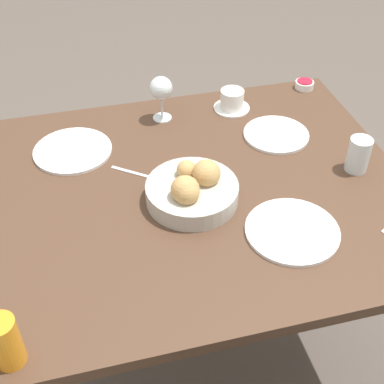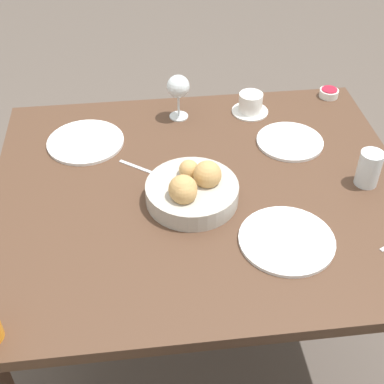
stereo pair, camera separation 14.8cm
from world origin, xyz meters
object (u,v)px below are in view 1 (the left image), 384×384
Objects in this scene: bread_basket at (192,190)px; plate_near_right at (73,151)px; plate_near_left at (276,135)px; jam_bowl_berry at (304,85)px; wine_glass at (161,89)px; juice_glass at (5,342)px; plate_far_center at (292,231)px; spoon_coffee at (130,172)px; water_tumbler at (358,155)px; coffee_cup at (232,101)px.

bread_basket is 1.06× the size of plate_near_right.
plate_near_left is 0.34m from jam_bowl_berry.
plate_near_right is at bearing 12.34° from jam_bowl_berry.
wine_glass is at bearing -90.86° from bread_basket.
plate_near_left is 1.05m from juice_glass.
plate_far_center is 1.60× the size of wine_glass.
plate_far_center is 2.37× the size of spoon_coffee.
juice_glass is at bearing 37.14° from plate_near_left.
plate_near_left is 0.28m from water_tumbler.
juice_glass is 1.08m from water_tumbler.
coffee_cup reaches higher than plate_far_center.
jam_bowl_berry is 0.78m from spoon_coffee.
bread_basket is 2.06× the size of coffee_cup.
water_tumbler is (-1.00, -0.41, -0.01)m from juice_glass.
wine_glass is at bearing -70.67° from plate_far_center.
bread_basket reaches higher than plate_far_center.
jam_bowl_berry is at bearing -167.01° from coffee_cup.
plate_near_left is 1.67× the size of juice_glass.
bread_basket is at bearing 89.14° from wine_glass.
juice_glass is (0.84, 0.63, 0.06)m from plate_near_left.
plate_near_left is 1.36× the size of wine_glass.
juice_glass is 0.97m from wine_glass.
plate_far_center is at bearing 35.35° from water_tumbler.
water_tumbler is at bearing -157.78° from juice_glass.
wine_glass is (-0.50, -0.83, 0.05)m from juice_glass.
plate_near_right is 0.98× the size of plate_far_center.
spoon_coffee is at bearing 8.07° from plate_near_left.
spoon_coffee is (0.37, -0.36, -0.00)m from plate_far_center.
bread_basket is at bearing -141.52° from juice_glass.
water_tumbler reaches higher than spoon_coffee.
water_tumbler reaches higher than jam_bowl_berry.
bread_basket reaches higher than spoon_coffee.
plate_far_center is at bearing 136.18° from spoon_coffee.
water_tumbler is 0.86× the size of coffee_cup.
wine_glass is 1.24× the size of coffee_cup.
water_tumbler is 0.66m from wine_glass.
plate_far_center is at bearing 109.33° from wine_glass.
plate_near_left is 1.98× the size of water_tumbler.
plate_far_center is 1.96× the size of juice_glass.
plate_near_left is 0.22m from coffee_cup.
wine_glass reaches higher than juice_glass.
water_tumbler is 1.59× the size of jam_bowl_berry.
plate_far_center is at bearing 87.24° from coffee_cup.
bread_basket is at bearing 35.14° from plate_near_left.
bread_basket is 0.44m from plate_near_right.
bread_basket is 0.63m from juice_glass.
plate_near_left and plate_near_right have the same top height.
juice_glass is (0.19, 0.71, 0.06)m from plate_near_right.
plate_near_left is 0.85× the size of plate_far_center.
water_tumbler is at bearing 140.50° from wine_glass.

